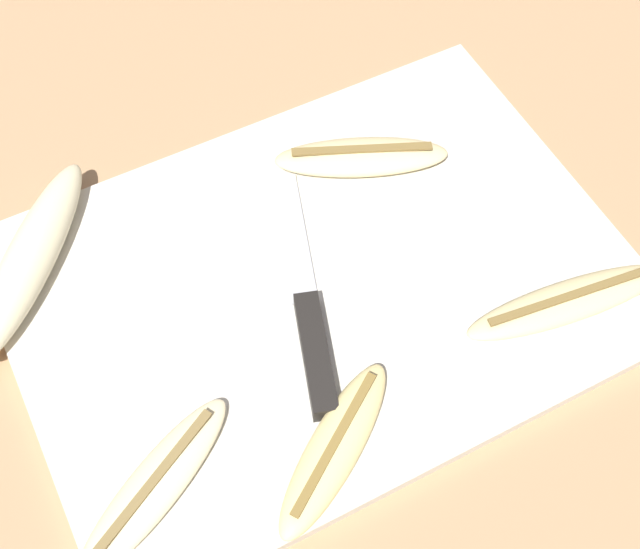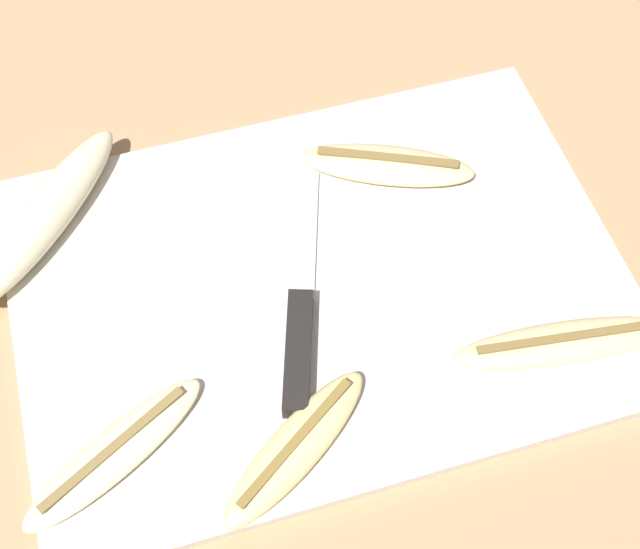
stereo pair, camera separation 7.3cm
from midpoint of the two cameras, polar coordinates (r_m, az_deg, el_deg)
The scene contains 8 objects.
ground_plane at distance 0.75m, azimuth 2.78°, elevation -1.11°, with size 4.00×4.00×0.00m, color tan.
cutting_board at distance 0.75m, azimuth 2.80°, elevation -0.87°, with size 0.51×0.37×0.01m.
knife at distance 0.71m, azimuth 1.62°, elevation -3.71°, with size 0.09×0.23×0.02m.
banana_ripe_center at distance 0.81m, azimuth 6.93°, elevation 6.78°, with size 0.16×0.10×0.02m.
banana_pale_long at distance 0.79m, azimuth -14.55°, elevation 3.58°, with size 0.16×0.18×0.03m.
banana_mellow_near at distance 0.74m, azimuth 18.13°, elevation -4.40°, with size 0.18×0.06×0.02m.
banana_cream_curved at distance 0.68m, azimuth -9.95°, elevation -11.43°, with size 0.16×0.11×0.02m.
banana_golden_short at distance 0.67m, azimuth 1.64°, elevation -11.27°, with size 0.15×0.12×0.02m.
Camera 2 is at (-0.11, -0.37, 0.65)m, focal length 50.00 mm.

